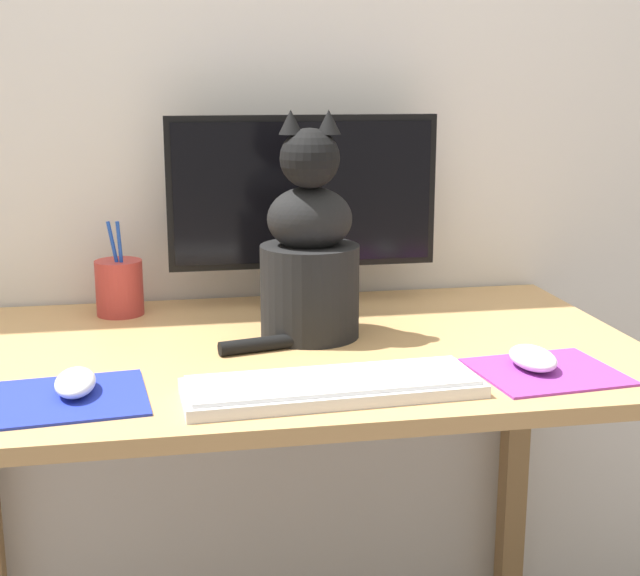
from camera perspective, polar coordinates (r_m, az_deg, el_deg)
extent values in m
cube|color=silver|center=(1.82, -4.34, 15.13)|extent=(7.00, 0.04, 2.50)
cube|color=tan|center=(1.50, -2.40, -4.21)|extent=(1.21, 0.71, 0.02)
cube|color=olive|center=(2.07, 12.32, -10.61)|extent=(0.05, 0.05, 0.73)
cylinder|color=black|center=(1.76, -1.05, -1.00)|extent=(0.17, 0.17, 0.01)
cylinder|color=black|center=(1.75, -1.05, 0.27)|extent=(0.04, 0.04, 0.07)
cube|color=black|center=(1.72, -1.08, 6.16)|extent=(0.52, 0.02, 0.29)
cube|color=black|center=(1.71, -1.02, 6.12)|extent=(0.50, 0.00, 0.27)
cube|color=silver|center=(1.27, 0.79, -6.43)|extent=(0.43, 0.16, 0.02)
cube|color=white|center=(1.27, 0.80, -5.92)|extent=(0.41, 0.14, 0.01)
cube|color=#1E2D9E|center=(1.30, -15.90, -6.82)|extent=(0.24, 0.21, 0.00)
cube|color=purple|center=(1.41, 14.30, -5.22)|extent=(0.23, 0.20, 0.00)
ellipsoid|color=white|center=(1.31, -15.39, -5.84)|extent=(0.06, 0.11, 0.03)
ellipsoid|color=white|center=(1.41, 13.46, -4.38)|extent=(0.06, 0.11, 0.03)
cylinder|color=black|center=(1.54, -0.65, -0.19)|extent=(0.19, 0.19, 0.16)
ellipsoid|color=black|center=(1.51, -0.67, 4.44)|extent=(0.16, 0.14, 0.11)
sphere|color=black|center=(1.49, -0.66, 8.30)|extent=(0.11, 0.11, 0.10)
cone|color=black|center=(1.48, -1.89, 10.57)|extent=(0.05, 0.05, 0.04)
cone|color=black|center=(1.49, 0.56, 10.58)|extent=(0.05, 0.05, 0.04)
cylinder|color=black|center=(1.48, -2.19, -3.44)|extent=(0.22, 0.07, 0.02)
cylinder|color=#B23833|center=(1.73, -12.72, 0.03)|extent=(0.09, 0.09, 0.10)
cylinder|color=#1E47B2|center=(1.70, -12.93, 1.87)|extent=(0.03, 0.01, 0.14)
cylinder|color=#1E47B2|center=(1.70, -12.61, 1.86)|extent=(0.01, 0.01, 0.14)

